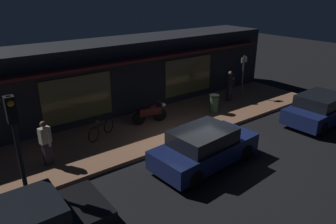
{
  "coord_description": "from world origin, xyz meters",
  "views": [
    {
      "loc": [
        -7.98,
        -7.92,
        6.06
      ],
      "look_at": [
        -0.18,
        2.4,
        0.95
      ],
      "focal_mm": 33.9,
      "sensor_mm": 36.0,
      "label": 1
    }
  ],
  "objects": [
    {
      "name": "person_bystander",
      "position": [
        4.81,
        3.39,
        1.03
      ],
      "size": [
        0.39,
        0.61,
        1.67
      ],
      "color": "#28232D",
      "rests_on": "sidewalk_slab"
    },
    {
      "name": "person_photographer",
      "position": [
        -5.43,
        2.53,
        1.03
      ],
      "size": [
        0.42,
        0.61,
        1.67
      ],
      "color": "#28232D",
      "rests_on": "sidewalk_slab"
    },
    {
      "name": "motorcycle",
      "position": [
        -0.42,
        3.44,
        0.65
      ],
      "size": [
        1.69,
        0.61,
        0.97
      ],
      "color": "black",
      "rests_on": "sidewalk_slab"
    },
    {
      "name": "traffic_light_pole",
      "position": [
        -6.69,
        0.19,
        2.48
      ],
      "size": [
        0.24,
        0.33,
        3.6
      ],
      "color": "black",
      "rests_on": "ground_plane"
    },
    {
      "name": "parked_car_across",
      "position": [
        6.22,
        -1.1,
        0.7
      ],
      "size": [
        4.17,
        1.93,
        1.42
      ],
      "color": "black",
      "rests_on": "ground_plane"
    },
    {
      "name": "ground_plane",
      "position": [
        0.0,
        0.0,
        0.0
      ],
      "size": [
        60.0,
        60.0,
        0.0
      ],
      "primitive_type": "plane",
      "color": "black"
    },
    {
      "name": "bicycle_parked",
      "position": [
        -2.92,
        3.4,
        0.51
      ],
      "size": [
        1.51,
        0.76,
        0.91
      ],
      "color": "black",
      "rests_on": "sidewalk_slab"
    },
    {
      "name": "sign_post",
      "position": [
        5.88,
        3.41,
        1.51
      ],
      "size": [
        0.44,
        0.09,
        2.4
      ],
      "color": "#47474C",
      "rests_on": "sidewalk_slab"
    },
    {
      "name": "sidewalk_slab",
      "position": [
        0.0,
        3.0,
        0.07
      ],
      "size": [
        18.0,
        4.0,
        0.15
      ],
      "primitive_type": "cube",
      "color": "#8C6047",
      "rests_on": "ground_plane"
    },
    {
      "name": "parked_car_far",
      "position": [
        -0.83,
        -0.64,
        0.7
      ],
      "size": [
        4.22,
        2.06,
        1.42
      ],
      "color": "black",
      "rests_on": "ground_plane"
    },
    {
      "name": "storefront_building",
      "position": [
        0.0,
        6.39,
        1.8
      ],
      "size": [
        18.0,
        3.3,
        3.6
      ],
      "color": "black",
      "rests_on": "ground_plane"
    },
    {
      "name": "trash_bin",
      "position": [
        2.86,
        2.59,
        0.62
      ],
      "size": [
        0.48,
        0.48,
        0.93
      ],
      "color": "#2D4C33",
      "rests_on": "sidewalk_slab"
    }
  ]
}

